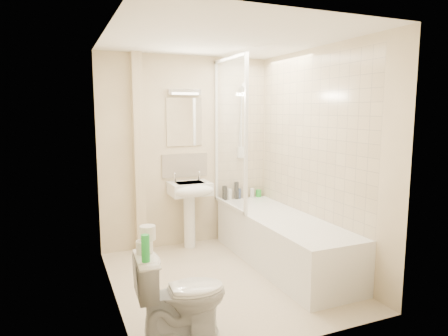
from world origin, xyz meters
name	(u,v)px	position (x,y,z in m)	size (l,w,h in m)	color
floor	(225,279)	(0.00, 0.00, 0.00)	(2.50, 2.50, 0.00)	beige
wall_back	(187,152)	(0.00, 1.25, 1.20)	(2.20, 0.02, 2.40)	beige
wall_left	(111,171)	(-1.10, 0.00, 1.20)	(0.02, 2.50, 2.40)	beige
wall_right	(317,159)	(1.10, 0.00, 1.20)	(0.02, 2.50, 2.40)	beige
ceiling	(225,39)	(0.00, 0.00, 2.40)	(2.20, 2.50, 0.02)	white
tile_back	(240,133)	(0.75, 1.24, 1.42)	(0.70, 0.01, 1.75)	beige
tile_right	(310,138)	(1.09, 0.12, 1.42)	(0.01, 2.10, 1.75)	beige
pipe_boxing	(139,155)	(-0.62, 1.19, 1.20)	(0.12, 0.12, 2.40)	beige
splashback	(185,165)	(-0.03, 1.24, 1.03)	(0.60, 0.01, 0.30)	beige
mirror	(184,122)	(-0.03, 1.24, 1.58)	(0.46, 0.01, 0.60)	white
strip_light	(184,92)	(-0.03, 1.22, 1.95)	(0.42, 0.07, 0.07)	silver
bathtub	(282,239)	(0.75, 0.12, 0.29)	(0.70, 2.10, 0.55)	white
shower_screen	(230,134)	(0.40, 0.80, 1.45)	(0.04, 0.92, 1.80)	white
shower_fixture	(242,124)	(0.75, 1.19, 1.55)	(0.10, 0.16, 0.99)	white
pedestal_sink	(191,196)	(-0.03, 1.01, 0.67)	(0.50, 0.47, 0.96)	white
bottle_black_a	(225,193)	(0.49, 1.16, 0.64)	(0.06, 0.06, 0.19)	black
bottle_white_a	(230,194)	(0.56, 1.16, 0.62)	(0.06, 0.06, 0.14)	white
bottle_black_b	(237,190)	(0.66, 1.16, 0.66)	(0.06, 0.06, 0.23)	black
bottle_blue	(239,194)	(0.70, 1.16, 0.62)	(0.05, 0.05, 0.14)	navy
bottle_cream	(245,191)	(0.78, 1.16, 0.64)	(0.06, 0.06, 0.18)	beige
bottle_white_b	(252,193)	(0.90, 1.16, 0.61)	(0.06, 0.06, 0.13)	silver
bottle_green	(259,193)	(0.99, 1.16, 0.60)	(0.07, 0.07, 0.10)	green
toilet	(182,295)	(-0.72, -0.85, 0.35)	(0.70, 0.42, 0.69)	white
toilet_roll_lower	(145,247)	(-0.98, -0.79, 0.74)	(0.12, 0.12, 0.09)	white
toilet_roll_upper	(148,233)	(-0.95, -0.77, 0.84)	(0.12, 0.12, 0.10)	white
green_bottle	(146,248)	(-1.00, -0.96, 0.79)	(0.06, 0.06, 0.19)	green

